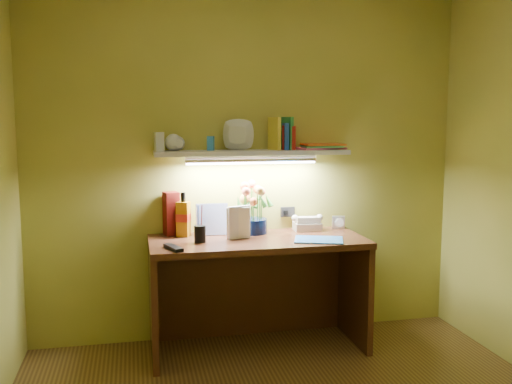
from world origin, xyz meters
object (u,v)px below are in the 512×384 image
flower_bouquet (252,208)px  desk_clock (338,222)px  desk (258,294)px  whisky_bottle (183,214)px  telephone (307,222)px

flower_bouquet → desk_clock: flower_bouquet is taller
desk → desk_clock: 0.79m
desk → flower_bouquet: size_ratio=4.03×
desk_clock → whisky_bottle: 1.10m
flower_bouquet → whisky_bottle: (-0.47, 0.00, -0.03)m
desk_clock → whisky_bottle: (-1.10, -0.03, 0.10)m
whisky_bottle → telephone: bearing=1.0°
desk → telephone: bearing=26.4°
telephone → desk_clock: bearing=7.5°
desk → whisky_bottle: size_ratio=4.78×
flower_bouquet → whisky_bottle: 0.47m
flower_bouquet → whisky_bottle: size_ratio=1.18×
desk → whisky_bottle: 0.72m
flower_bouquet → desk_clock: size_ratio=3.93×
flower_bouquet → telephone: 0.41m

